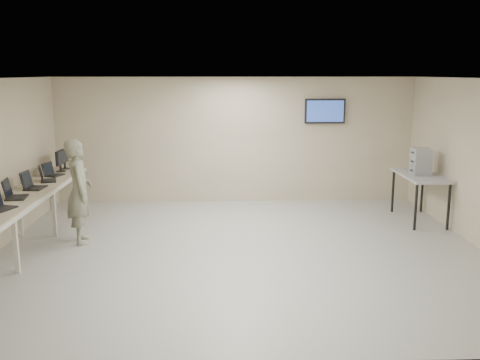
{
  "coord_description": "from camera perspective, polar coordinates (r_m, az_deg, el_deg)",
  "views": [
    {
      "loc": [
        -0.29,
        -8.43,
        2.89
      ],
      "look_at": [
        0.0,
        0.2,
        1.15
      ],
      "focal_mm": 40.0,
      "sensor_mm": 36.0,
      "label": 1
    }
  ],
  "objects": [
    {
      "name": "room",
      "position": [
        8.62,
        0.25,
        1.51
      ],
      "size": [
        8.01,
        7.01,
        2.81
      ],
      "color": "#A3A496",
      "rests_on": "ground"
    },
    {
      "name": "workbench",
      "position": [
        9.28,
        -22.7,
        -2.35
      ],
      "size": [
        0.76,
        6.0,
        0.9
      ],
      "color": "#BDAA94",
      "rests_on": "ground"
    },
    {
      "name": "laptop_2",
      "position": [
        9.34,
        -23.08,
        -1.33
      ],
      "size": [
        0.38,
        0.44,
        0.31
      ],
      "rotation": [
        0.0,
        0.0,
        0.13
      ],
      "color": "black",
      "rests_on": "workbench"
    },
    {
      "name": "laptop_3",
      "position": [
        9.98,
        -21.35,
        -0.43
      ],
      "size": [
        0.36,
        0.42,
        0.31
      ],
      "rotation": [
        0.0,
        0.0,
        -0.08
      ],
      "color": "black",
      "rests_on": "workbench"
    },
    {
      "name": "laptop_4",
      "position": [
        10.59,
        -20.06,
        0.27
      ],
      "size": [
        0.4,
        0.43,
        0.29
      ],
      "rotation": [
        0.0,
        0.0,
        0.3
      ],
      "color": "black",
      "rests_on": "workbench"
    },
    {
      "name": "laptop_5",
      "position": [
        11.1,
        -19.44,
        0.77
      ],
      "size": [
        0.37,
        0.4,
        0.27
      ],
      "rotation": [
        0.0,
        0.0,
        -0.3
      ],
      "color": "black",
      "rests_on": "workbench"
    },
    {
      "name": "monitor_near",
      "position": [
        11.49,
        -18.65,
        2.16
      ],
      "size": [
        0.2,
        0.45,
        0.44
      ],
      "color": "black",
      "rests_on": "workbench"
    },
    {
      "name": "monitor_far",
      "position": [
        11.78,
        -18.22,
        2.36
      ],
      "size": [
        0.19,
        0.43,
        0.43
      ],
      "color": "black",
      "rests_on": "workbench"
    },
    {
      "name": "soldier",
      "position": [
        9.51,
        -16.79,
        -1.17
      ],
      "size": [
        0.61,
        0.76,
        1.8
      ],
      "primitive_type": "imported",
      "rotation": [
        0.0,
        0.0,
        1.87
      ],
      "color": "slate",
      "rests_on": "ground"
    },
    {
      "name": "side_table",
      "position": [
        11.06,
        18.7,
        0.18
      ],
      "size": [
        0.72,
        1.54,
        0.93
      ],
      "color": "#A5A5A5",
      "rests_on": "ground"
    },
    {
      "name": "storage_bins",
      "position": [
        11.0,
        18.71,
        1.89
      ],
      "size": [
        0.33,
        0.37,
        0.53
      ],
      "color": "#A8ADB2",
      "rests_on": "side_table"
    }
  ]
}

